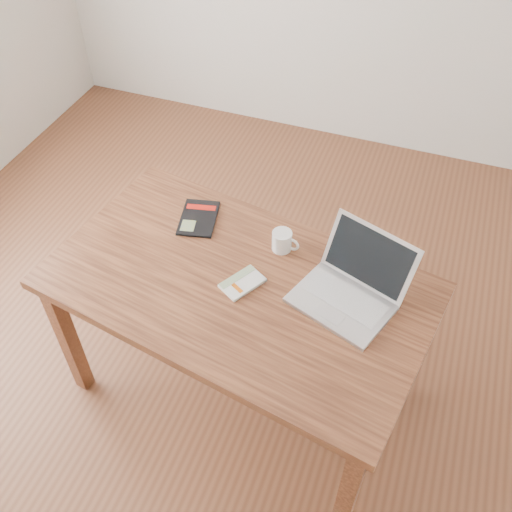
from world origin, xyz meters
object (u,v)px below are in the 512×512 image
(laptop, at_px, (351,287))
(coffee_mug, at_px, (283,241))
(desk, at_px, (238,298))
(white_guidebook, at_px, (242,283))
(black_guidebook, at_px, (198,218))

(laptop, bearing_deg, coffee_mug, 174.68)
(desk, distance_m, laptop, 0.44)
(desk, height_order, white_guidebook, white_guidebook)
(desk, xyz_separation_m, black_guidebook, (-0.28, 0.27, 0.10))
(desk, height_order, black_guidebook, black_guidebook)
(white_guidebook, height_order, laptop, laptop)
(coffee_mug, bearing_deg, black_guidebook, -178.47)
(white_guidebook, distance_m, laptop, 0.40)
(laptop, bearing_deg, black_guidebook, -175.42)
(coffee_mug, bearing_deg, desk, -105.80)
(laptop, height_order, coffee_mug, laptop)
(black_guidebook, relative_size, laptop, 0.56)
(white_guidebook, bearing_deg, laptop, 41.42)
(black_guidebook, xyz_separation_m, coffee_mug, (0.38, -0.04, 0.04))
(coffee_mug, bearing_deg, laptop, -17.11)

